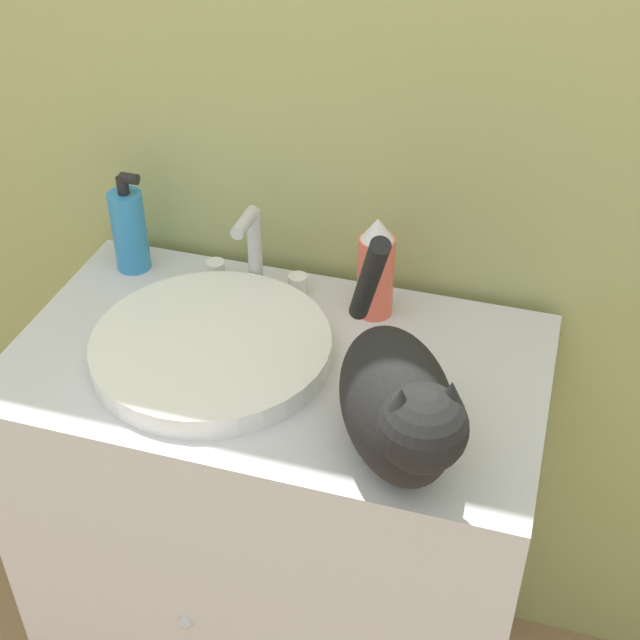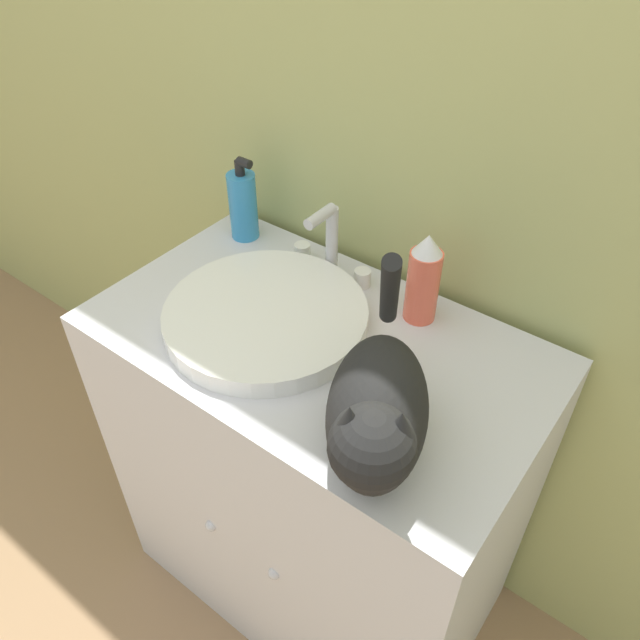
% 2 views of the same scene
% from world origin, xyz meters
% --- Properties ---
extents(wall_back, '(6.00, 0.05, 2.50)m').
position_xyz_m(wall_back, '(0.00, 0.52, 1.25)').
color(wall_back, tan).
rests_on(wall_back, ground_plane).
extents(vanity_cabinet, '(0.81, 0.49, 0.82)m').
position_xyz_m(vanity_cabinet, '(0.00, 0.24, 0.41)').
color(vanity_cabinet, silver).
rests_on(vanity_cabinet, ground_plane).
extents(sink_basin, '(0.36, 0.36, 0.04)m').
position_xyz_m(sink_basin, '(-0.09, 0.21, 0.84)').
color(sink_basin, white).
rests_on(sink_basin, vanity_cabinet).
extents(faucet, '(0.18, 0.09, 0.16)m').
position_xyz_m(faucet, '(-0.09, 0.40, 0.89)').
color(faucet, silver).
rests_on(faucet, vanity_cabinet).
extents(cat, '(0.24, 0.36, 0.27)m').
position_xyz_m(cat, '(0.22, 0.08, 0.92)').
color(cat, black).
rests_on(cat, vanity_cabinet).
extents(soap_bottle, '(0.06, 0.06, 0.18)m').
position_xyz_m(soap_bottle, '(-0.32, 0.40, 0.90)').
color(soap_bottle, '#338CCC').
rests_on(soap_bottle, vanity_cabinet).
extents(spray_bottle, '(0.06, 0.06, 0.17)m').
position_xyz_m(spray_bottle, '(0.11, 0.39, 0.91)').
color(spray_bottle, '#EF6047').
rests_on(spray_bottle, vanity_cabinet).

